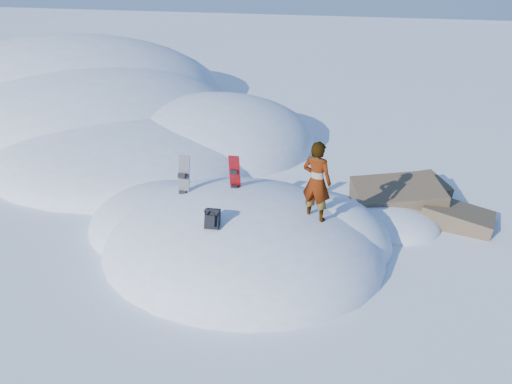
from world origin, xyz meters
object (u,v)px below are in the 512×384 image
(snowboard_red, at_px, (235,181))
(backpack, at_px, (212,219))
(person, at_px, (317,182))
(snowboard_dark, at_px, (184,186))

(snowboard_red, relative_size, backpack, 2.76)
(snowboard_red, distance_m, person, 2.25)
(backpack, xyz_separation_m, person, (2.02, 1.19, 0.61))
(snowboard_red, relative_size, person, 0.76)
(snowboard_red, bearing_deg, backpack, -90.80)
(backpack, bearing_deg, snowboard_red, 86.43)
(backpack, distance_m, person, 2.42)
(backpack, bearing_deg, snowboard_dark, 125.60)
(backpack, height_order, person, person)
(snowboard_red, distance_m, snowboard_dark, 1.27)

